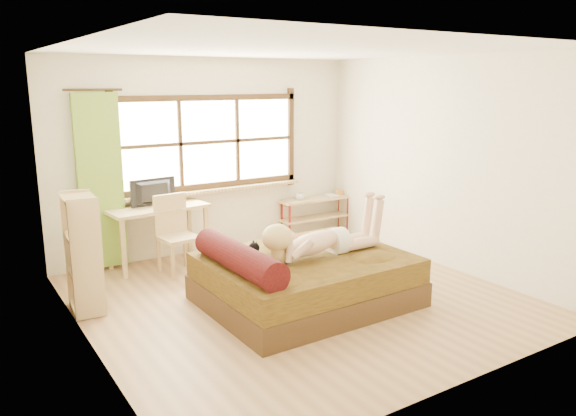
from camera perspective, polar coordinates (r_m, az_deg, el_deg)
floor at (r=6.40m, az=0.97°, el=-9.07°), size 4.50×4.50×0.00m
ceiling at (r=5.95m, az=1.07°, el=15.84°), size 4.50×4.50×0.00m
wall_back at (r=7.98m, az=-8.00°, el=5.22°), size 4.50×0.00×4.50m
wall_front at (r=4.38m, az=17.55°, el=-1.46°), size 4.50×0.00×4.50m
wall_left at (r=5.16m, az=-20.28°, el=0.43°), size 0.00×4.50×4.50m
wall_right at (r=7.50m, az=15.53°, el=4.40°), size 0.00×4.50×4.50m
window at (r=7.93m, az=-7.94°, el=6.34°), size 2.80×0.16×1.46m
curtain at (r=7.39m, az=-18.53°, el=2.51°), size 0.55×0.10×2.20m
bed at (r=6.15m, az=1.44°, el=-7.14°), size 2.14×1.72×0.81m
woman at (r=6.06m, az=3.32°, el=-1.92°), size 1.49×0.44×0.64m
kitten at (r=5.79m, az=-4.60°, el=-4.61°), size 0.32×0.13×0.25m
desk at (r=7.49m, az=-13.11°, el=-0.64°), size 1.32×0.71×0.79m
monitor at (r=7.48m, az=-13.35°, el=1.55°), size 0.63×0.15×0.36m
chair at (r=7.23m, az=-11.42°, el=-2.15°), size 0.49×0.49×0.99m
pipe_shelf at (r=8.84m, az=2.88°, el=0.05°), size 1.20×0.33×0.68m
cup at (r=8.62m, az=1.20°, el=1.19°), size 0.14×0.14×0.11m
book at (r=8.91m, az=3.87°, el=1.25°), size 0.19×0.25×0.02m
bookshelf at (r=6.23m, az=-20.10°, el=-4.31°), size 0.35×0.56×1.25m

